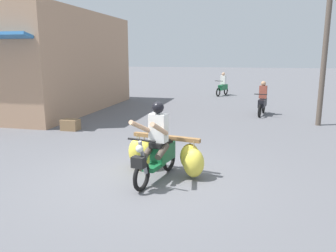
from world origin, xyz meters
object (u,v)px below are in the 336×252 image
(motorbike_distant_ahead_left, at_px, (262,101))
(produce_crate, at_px, (70,125))
(motorbike_main_loaded, at_px, (159,152))
(utility_pole, at_px, (326,40))
(motorbike_distant_ahead_right, at_px, (223,86))

(motorbike_distant_ahead_left, distance_m, produce_crate, 7.70)
(motorbike_main_loaded, height_order, produce_crate, motorbike_main_loaded)
(motorbike_main_loaded, relative_size, utility_pole, 0.31)
(motorbike_distant_ahead_left, relative_size, utility_pole, 0.27)
(produce_crate, bearing_deg, utility_pole, 18.64)
(motorbike_distant_ahead_left, xyz_separation_m, motorbike_distant_ahead_right, (-2.10, 6.42, 0.00))
(motorbike_distant_ahead_left, relative_size, produce_crate, 2.87)
(motorbike_main_loaded, height_order, utility_pole, utility_pole)
(motorbike_main_loaded, relative_size, produce_crate, 3.32)
(utility_pole, bearing_deg, motorbike_distant_ahead_left, 138.02)
(motorbike_distant_ahead_left, bearing_deg, motorbike_main_loaded, -106.67)
(motorbike_main_loaded, bearing_deg, motorbike_distant_ahead_right, 89.04)
(produce_crate, xyz_separation_m, utility_pole, (8.16, 2.75, 2.78))
(motorbike_distant_ahead_left, bearing_deg, motorbike_distant_ahead_right, 108.15)
(motorbike_main_loaded, bearing_deg, produce_crate, 139.31)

